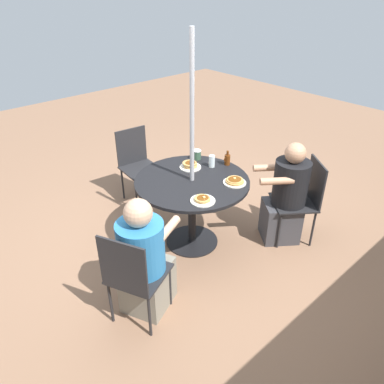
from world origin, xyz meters
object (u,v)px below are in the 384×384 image
at_px(pancake_plate_c, 190,165).
at_px(coffee_cup, 197,155).
at_px(patio_table, 192,190).
at_px(syrup_bottle, 227,159).
at_px(pancake_plate_a, 203,200).
at_px(pancake_plate_b, 235,181).
at_px(patio_chair_north, 303,196).
at_px(patio_chair_east, 137,161).
at_px(diner_north, 286,198).
at_px(diner_south, 144,262).
at_px(drinking_glass_a, 212,161).
at_px(patio_chair_south, 133,274).

height_order(pancake_plate_c, coffee_cup, coffee_cup).
height_order(patio_table, syrup_bottle, syrup_bottle).
distance_m(pancake_plate_a, pancake_plate_b, 0.46).
relative_size(patio_table, syrup_bottle, 7.26).
height_order(patio_chair_north, pancake_plate_c, patio_chair_north).
height_order(patio_chair_east, coffee_cup, patio_chair_east).
distance_m(pancake_plate_b, syrup_bottle, 0.41).
xyz_separation_m(diner_north, syrup_bottle, (0.28, -0.59, 0.32)).
relative_size(diner_south, syrup_bottle, 6.99).
height_order(patio_chair_north, drinking_glass_a, patio_chair_north).
xyz_separation_m(patio_chair_south, pancake_plate_b, (-1.32, -0.15, 0.27)).
bearing_deg(coffee_cup, syrup_bottle, 114.28).
bearing_deg(patio_chair_south, patio_chair_north, 59.17).
bearing_deg(syrup_bottle, drinking_glass_a, -27.15).
bearing_deg(diner_north, patio_chair_east, 57.87).
distance_m(patio_chair_east, patio_chair_south, 2.02).
bearing_deg(pancake_plate_b, syrup_bottle, -126.58).
xyz_separation_m(pancake_plate_c, drinking_glass_a, (-0.18, 0.13, 0.04)).
height_order(patio_chair_south, pancake_plate_b, patio_chair_south).
relative_size(patio_chair_north, diner_south, 0.82).
height_order(diner_north, diner_south, diner_north).
distance_m(patio_table, pancake_plate_c, 0.31).
relative_size(diner_north, diner_south, 1.01).
distance_m(pancake_plate_c, syrup_bottle, 0.40).
bearing_deg(coffee_cup, pancake_plate_c, 28.61).
relative_size(diner_north, pancake_plate_a, 4.95).
height_order(patio_chair_south, syrup_bottle, syrup_bottle).
bearing_deg(patio_chair_east, patio_chair_south, 60.30).
bearing_deg(coffee_cup, patio_chair_north, 119.01).
bearing_deg(patio_chair_east, diner_north, 116.80).
bearing_deg(patio_table, patio_chair_east, -96.17).
height_order(patio_table, coffee_cup, coffee_cup).
bearing_deg(patio_chair_north, pancake_plate_c, 77.00).
relative_size(syrup_bottle, drinking_glass_a, 1.25).
distance_m(diner_north, diner_south, 1.69).
bearing_deg(pancake_plate_a, syrup_bottle, -152.96).
relative_size(patio_chair_east, pancake_plate_c, 4.01).
bearing_deg(patio_table, syrup_bottle, 179.68).
height_order(coffee_cup, drinking_glass_a, drinking_glass_a).
xyz_separation_m(diner_south, syrup_bottle, (-1.40, -0.40, 0.33)).
distance_m(diner_north, pancake_plate_c, 1.05).
relative_size(diner_north, pancake_plate_c, 4.95).
relative_size(diner_south, pancake_plate_b, 4.88).
xyz_separation_m(diner_north, patio_chair_east, (0.66, -1.75, 0.01)).
relative_size(pancake_plate_a, drinking_glass_a, 1.80).
xyz_separation_m(diner_north, pancake_plate_c, (0.62, -0.80, 0.28)).
bearing_deg(pancake_plate_b, patio_chair_east, -84.72).
bearing_deg(patio_chair_north, pancake_plate_b, 97.77).
distance_m(patio_table, coffee_cup, 0.51).
bearing_deg(coffee_cup, patio_chair_south, 29.32).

